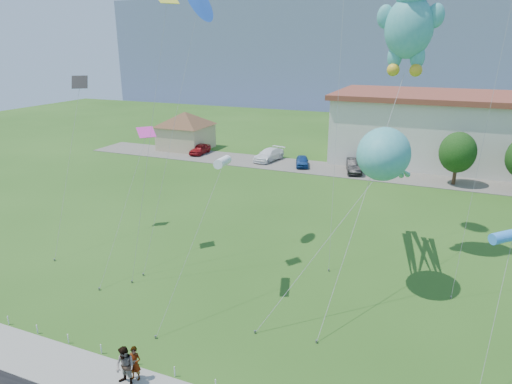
# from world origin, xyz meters

# --- Properties ---
(ground) EXTENTS (160.00, 160.00, 0.00)m
(ground) POSITION_xyz_m (0.00, 0.00, 0.00)
(ground) COLOR #264F16
(ground) RESTS_ON ground
(parking_strip) EXTENTS (70.00, 6.00, 0.06)m
(parking_strip) POSITION_xyz_m (0.00, 35.00, 0.03)
(parking_strip) COLOR #59544C
(parking_strip) RESTS_ON ground
(hill_ridge) EXTENTS (160.00, 50.00, 25.00)m
(hill_ridge) POSITION_xyz_m (0.00, 120.00, 12.50)
(hill_ridge) COLOR slate
(hill_ridge) RESTS_ON ground
(pavilion) EXTENTS (9.20, 9.20, 5.00)m
(pavilion) POSITION_xyz_m (-24.00, 38.00, 3.02)
(pavilion) COLOR tan
(pavilion) RESTS_ON ground
(rope_fence) EXTENTS (26.05, 0.05, 0.50)m
(rope_fence) POSITION_xyz_m (0.00, -1.30, 0.25)
(rope_fence) COLOR white
(rope_fence) RESTS_ON ground
(tree_near) EXTENTS (3.60, 3.60, 5.47)m
(tree_near) POSITION_xyz_m (10.00, 34.00, 3.39)
(tree_near) COLOR #3F2B19
(tree_near) RESTS_ON ground
(pedestrian_left) EXTENTS (0.62, 0.46, 1.57)m
(pedestrian_left) POSITION_xyz_m (-2.39, -2.15, 0.89)
(pedestrian_left) COLOR gray
(pedestrian_left) RESTS_ON sidewalk
(pedestrian_right) EXTENTS (0.98, 0.82, 1.82)m
(pedestrian_right) POSITION_xyz_m (-2.52, -2.61, 1.01)
(pedestrian_right) COLOR gray
(pedestrian_right) RESTS_ON sidewalk
(parked_car_red) EXTENTS (1.62, 3.90, 1.32)m
(parked_car_red) POSITION_xyz_m (-20.63, 35.82, 0.72)
(parked_car_red) COLOR maroon
(parked_car_red) RESTS_ON parking_strip
(parked_car_white) EXTENTS (2.98, 5.27, 1.44)m
(parked_car_white) POSITION_xyz_m (-11.07, 35.99, 0.78)
(parked_car_white) COLOR white
(parked_car_white) RESTS_ON parking_strip
(parked_car_blue) EXTENTS (2.48, 3.85, 1.22)m
(parked_car_blue) POSITION_xyz_m (-6.47, 34.93, 0.67)
(parked_car_blue) COLOR navy
(parked_car_blue) RESTS_ON parking_strip
(parked_car_black) EXTENTS (2.64, 4.74, 1.48)m
(parked_car_black) POSITION_xyz_m (-0.35, 34.70, 0.80)
(parked_car_black) COLOR black
(parked_car_black) RESTS_ON parking_strip
(octopus_kite) EXTENTS (6.13, 14.32, 9.53)m
(octopus_kite) POSITION_xyz_m (5.65, 11.29, 7.30)
(octopus_kite) COLOR teal
(octopus_kite) RESTS_ON ground
(teddy_bear_kite) EXTENTS (3.88, 13.23, 18.06)m
(teddy_bear_kite) POSITION_xyz_m (5.83, 15.28, 15.15)
(teddy_bear_kite) COLOR teal
(teddy_bear_kite) RESTS_ON ground
(small_kite_black) EXTENTS (2.52, 6.81, 11.57)m
(small_kite_black) POSITION_xyz_m (-16.02, 10.49, 9.86)
(small_kite_black) COLOR black
(small_kite_black) RESTS_ON ground
(small_kite_yellow) EXTENTS (2.11, 4.08, 16.61)m
(small_kite_yellow) POSITION_xyz_m (-6.60, 7.62, 14.03)
(small_kite_yellow) COLOR yellow
(small_kite_yellow) RESTS_ON ground
(small_kite_white) EXTENTS (1.32, 6.87, 8.14)m
(small_kite_white) POSITION_xyz_m (-2.32, 6.28, 7.65)
(small_kite_white) COLOR white
(small_kite_white) RESTS_ON ground
(small_kite_pink) EXTENTS (1.31, 7.17, 8.64)m
(small_kite_pink) POSITION_xyz_m (-9.60, 9.04, 7.36)
(small_kite_pink) COLOR #E132A7
(small_kite_pink) RESTS_ON ground
(small_kite_blue) EXTENTS (2.01, 7.10, 17.05)m
(small_kite_blue) POSITION_xyz_m (-6.69, 11.91, 15.99)
(small_kite_blue) COLOR blue
(small_kite_blue) RESTS_ON ground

